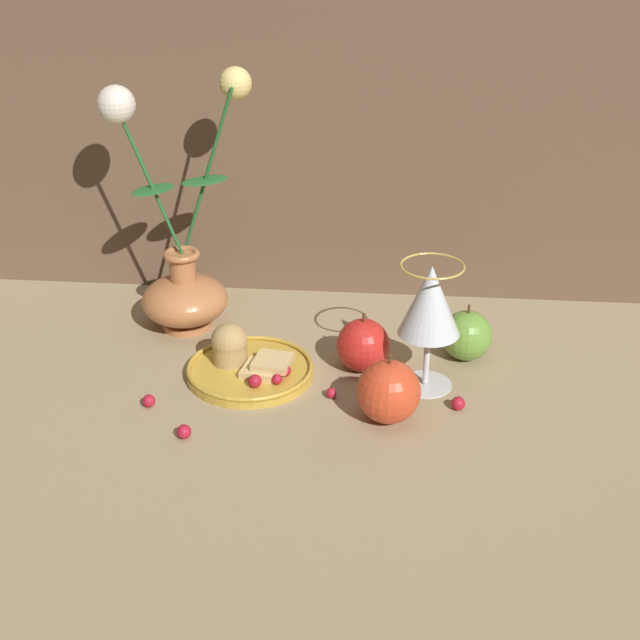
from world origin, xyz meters
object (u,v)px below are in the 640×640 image
vase (182,268)px  apple_at_table_edge (467,335)px  plate_with_pastries (246,363)px  apple_beside_vase (389,392)px  apple_near_glass (363,345)px  wine_glass (430,305)px

vase → apple_at_table_edge: bearing=-8.3°
plate_with_pastries → apple_beside_vase: 0.22m
vase → apple_near_glass: bearing=-20.9°
plate_with_pastries → wine_glass: (0.24, -0.01, 0.10)m
apple_near_glass → plate_with_pastries: bearing=-170.2°
plate_with_pastries → apple_beside_vase: bearing=-26.0°
plate_with_pastries → apple_beside_vase: size_ratio=1.87×
vase → plate_with_pastries: (0.11, -0.13, -0.08)m
vase → apple_near_glass: 0.30m
plate_with_pastries → apple_beside_vase: apple_beside_vase is taller
plate_with_pastries → apple_at_table_edge: apple_at_table_edge is taller
apple_near_glass → apple_at_table_edge: 0.15m
plate_with_pastries → wine_glass: 0.26m
plate_with_pastries → apple_at_table_edge: (0.30, 0.07, 0.02)m
plate_with_pastries → apple_near_glass: (0.16, 0.03, 0.02)m
apple_beside_vase → apple_near_glass: apple_beside_vase is taller
apple_beside_vase → apple_near_glass: 0.13m
vase → plate_with_pastries: vase is taller
apple_at_table_edge → plate_with_pastries: bearing=-166.8°
vase → apple_beside_vase: size_ratio=4.12×
plate_with_pastries → wine_glass: size_ratio=0.99×
apple_near_glass → apple_at_table_edge: apple_near_glass is taller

